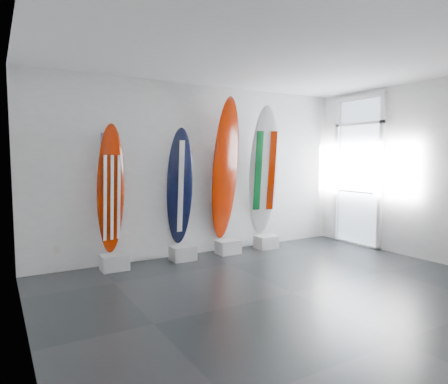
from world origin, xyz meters
TOP-DOWN VIEW (x-y plane):
  - floor at (0.00, 0.00)m, footprint 6.00×6.00m
  - ceiling at (0.00, 0.00)m, footprint 6.00×6.00m
  - wall_back at (0.00, 2.50)m, footprint 6.00×0.00m
  - wall_left at (-3.00, 0.00)m, footprint 0.00×5.00m
  - wall_right at (3.00, 0.00)m, footprint 0.00×5.00m
  - display_block_usa at (-1.68, 2.18)m, footprint 0.40×0.30m
  - surfboard_usa at (-1.68, 2.28)m, footprint 0.49×0.30m
  - display_block_navy at (-0.53, 2.18)m, footprint 0.40×0.30m
  - surfboard_navy at (-0.53, 2.28)m, footprint 0.49×0.41m
  - display_block_swiss at (0.36, 2.18)m, footprint 0.40×0.30m
  - surfboard_swiss at (0.36, 2.28)m, footprint 0.63×0.47m
  - display_block_italy at (1.21, 2.18)m, footprint 0.40×0.30m
  - surfboard_italy at (1.21, 2.28)m, footprint 0.67×0.61m
  - wall_outlet at (-2.45, 2.48)m, footprint 0.09×0.02m
  - glass_door at (2.97, 1.55)m, footprint 0.12×1.16m
  - balcony at (4.30, 1.55)m, footprint 2.80×2.20m

SIDE VIEW (x-z plane):
  - floor at x=0.00m, z-range 0.00..0.00m
  - display_block_usa at x=-1.68m, z-range 0.00..0.24m
  - display_block_navy at x=-0.53m, z-range 0.00..0.24m
  - display_block_swiss at x=0.36m, z-range 0.00..0.24m
  - display_block_italy at x=1.21m, z-range 0.00..0.24m
  - wall_outlet at x=-2.45m, z-range 0.28..0.41m
  - balcony at x=4.30m, z-range -0.10..1.10m
  - surfboard_navy at x=-0.53m, z-range 0.23..2.22m
  - surfboard_usa at x=-1.68m, z-range 0.24..2.24m
  - glass_door at x=2.97m, z-range 0.00..2.85m
  - surfboard_italy at x=1.21m, z-range 0.23..2.69m
  - wall_back at x=0.00m, z-range -1.50..4.50m
  - wall_left at x=-3.00m, z-range -1.00..4.00m
  - wall_right at x=3.00m, z-range -1.00..4.00m
  - surfboard_swiss at x=0.36m, z-range 0.24..2.79m
  - ceiling at x=0.00m, z-range 3.00..3.00m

